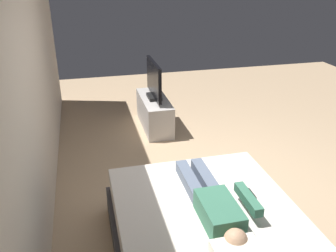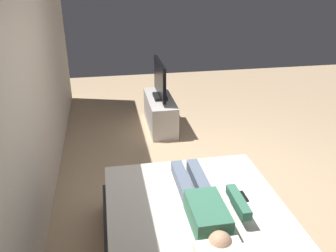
{
  "view_description": "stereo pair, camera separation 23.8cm",
  "coord_description": "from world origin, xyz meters",
  "px_view_note": "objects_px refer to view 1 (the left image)",
  "views": [
    {
      "loc": [
        -3.28,
        1.41,
        2.45
      ],
      "look_at": [
        0.45,
        0.49,
        0.69
      ],
      "focal_mm": 38.08,
      "sensor_mm": 36.0,
      "label": 1
    },
    {
      "loc": [
        -3.33,
        1.18,
        2.45
      ],
      "look_at": [
        0.45,
        0.49,
        0.69
      ],
      "focal_mm": 38.08,
      "sensor_mm": 36.0,
      "label": 2
    }
  ],
  "objects_px": {
    "person": "(215,203)",
    "tv_stand": "(154,113)",
    "remote": "(250,193)",
    "bed": "(209,240)",
    "tv": "(154,81)"
  },
  "relations": [
    {
      "from": "remote",
      "to": "tv",
      "type": "relative_size",
      "value": 0.17
    },
    {
      "from": "bed",
      "to": "tv_stand",
      "type": "bearing_deg",
      "value": -2.72
    },
    {
      "from": "remote",
      "to": "bed",
      "type": "bearing_deg",
      "value": 111.88
    },
    {
      "from": "person",
      "to": "remote",
      "type": "bearing_deg",
      "value": -69.53
    },
    {
      "from": "person",
      "to": "remote",
      "type": "height_order",
      "value": "person"
    },
    {
      "from": "remote",
      "to": "tv",
      "type": "bearing_deg",
      "value": 6.26
    },
    {
      "from": "remote",
      "to": "person",
      "type": "bearing_deg",
      "value": 110.47
    },
    {
      "from": "person",
      "to": "remote",
      "type": "distance_m",
      "value": 0.44
    },
    {
      "from": "tv",
      "to": "remote",
      "type": "bearing_deg",
      "value": -173.74
    },
    {
      "from": "bed",
      "to": "tv_stand",
      "type": "height_order",
      "value": "bed"
    },
    {
      "from": "person",
      "to": "tv_stand",
      "type": "relative_size",
      "value": 1.15
    },
    {
      "from": "bed",
      "to": "remote",
      "type": "distance_m",
      "value": 0.56
    },
    {
      "from": "person",
      "to": "tv_stand",
      "type": "height_order",
      "value": "person"
    },
    {
      "from": "person",
      "to": "tv_stand",
      "type": "xyz_separation_m",
      "value": [
        2.95,
        -0.1,
        -0.37
      ]
    },
    {
      "from": "person",
      "to": "tv_stand",
      "type": "distance_m",
      "value": 2.97
    }
  ]
}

